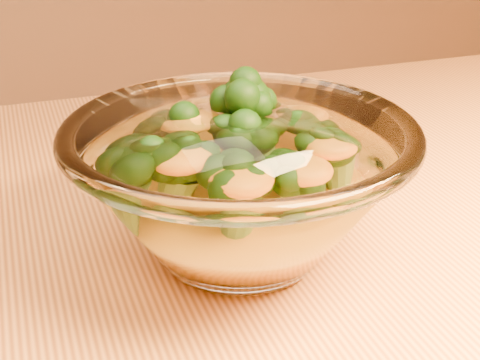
# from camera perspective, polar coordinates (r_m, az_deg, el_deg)

# --- Properties ---
(glass_bowl) EXTENTS (0.24, 0.24, 0.10)m
(glass_bowl) POSITION_cam_1_polar(r_m,az_deg,el_deg) (0.45, 0.00, -0.59)
(glass_bowl) COLOR white
(glass_bowl) RESTS_ON table
(cheese_sauce) EXTENTS (0.13, 0.13, 0.04)m
(cheese_sauce) POSITION_cam_1_polar(r_m,az_deg,el_deg) (0.46, 0.00, -3.05)
(cheese_sauce) COLOR #FDAB15
(cheese_sauce) RESTS_ON glass_bowl
(broccoli_heap) EXTENTS (0.16, 0.14, 0.09)m
(broccoli_heap) POSITION_cam_1_polar(r_m,az_deg,el_deg) (0.46, -0.89, 2.29)
(broccoli_heap) COLOR black
(broccoli_heap) RESTS_ON cheese_sauce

